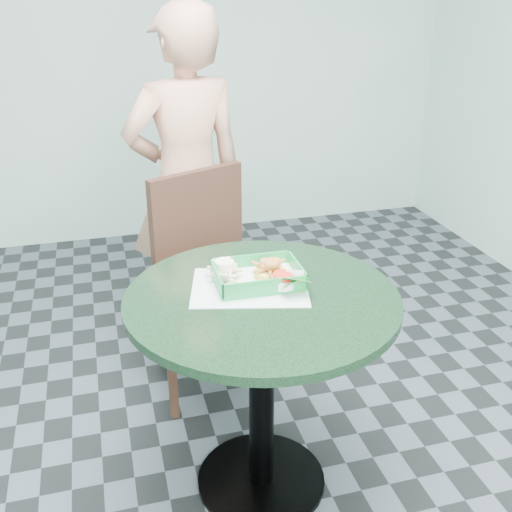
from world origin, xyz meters
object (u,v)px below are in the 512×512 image
object	(u,v)px
food_basket	(258,284)
sauce_ramekin	(224,271)
diner_person	(187,172)
cafe_table	(262,346)
dining_chair	(204,267)
crab_sandwich	(270,272)

from	to	relation	value
food_basket	sauce_ramekin	xyz separation A→B (m)	(-0.10, 0.05, 0.03)
diner_person	sauce_ramekin	xyz separation A→B (m)	(-0.04, -0.96, -0.05)
cafe_table	dining_chair	world-z (taller)	dining_chair
cafe_table	diner_person	bearing A→B (deg)	92.80
cafe_table	dining_chair	size ratio (longest dim) A/B	0.93
food_basket	sauce_ramekin	size ratio (longest dim) A/B	4.29
dining_chair	sauce_ramekin	size ratio (longest dim) A/B	14.50
food_basket	crab_sandwich	distance (m)	0.06
diner_person	crab_sandwich	distance (m)	1.01
dining_chair	sauce_ramekin	bearing A→B (deg)	-117.50
dining_chair	sauce_ramekin	world-z (taller)	dining_chair
crab_sandwich	diner_person	bearing A→B (deg)	96.09
cafe_table	food_basket	world-z (taller)	food_basket
diner_person	dining_chair	bearing A→B (deg)	79.20
sauce_ramekin	cafe_table	bearing A→B (deg)	-55.90
dining_chair	sauce_ramekin	xyz separation A→B (m)	(-0.04, -0.60, 0.27)
dining_chair	food_basket	bearing A→B (deg)	-108.63
cafe_table	sauce_ramekin	distance (m)	0.27
food_basket	diner_person	bearing A→B (deg)	93.49
diner_person	food_basket	size ratio (longest dim) A/B	6.22
crab_sandwich	cafe_table	bearing A→B (deg)	-120.27
diner_person	crab_sandwich	bearing A→B (deg)	85.06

